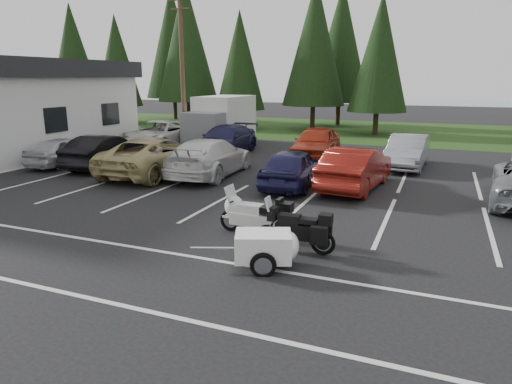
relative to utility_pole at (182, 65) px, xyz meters
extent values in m
plane|color=black|center=(10.00, -12.00, -4.70)|extent=(120.00, 120.00, 0.00)
cube|color=#213D13|center=(10.00, 12.00, -4.69)|extent=(80.00, 16.00, 0.01)
cube|color=gray|center=(14.00, 43.00, -4.70)|extent=(70.00, 50.00, 0.02)
cylinder|color=#473321|center=(0.00, 0.00, -0.20)|extent=(0.26, 0.26, 9.00)
cube|color=#473321|center=(0.00, 0.00, 3.10)|extent=(1.20, 0.10, 0.10)
cube|color=silver|center=(10.00, -10.00, -4.69)|extent=(32.00, 16.00, 0.01)
cylinder|color=#332316|center=(-18.00, 10.50, -3.45)|extent=(0.36, 0.36, 2.50)
cone|color=black|center=(-18.00, 10.50, 1.54)|extent=(4.58, 4.58, 8.84)
cylinder|color=#332316|center=(-12.00, 9.20, -3.62)|extent=(0.36, 0.36, 2.16)
cone|color=black|center=(-12.00, 9.20, 0.70)|extent=(3.96, 3.96, 7.65)
cylinder|color=#332316|center=(-6.00, 10.80, -3.31)|extent=(0.36, 0.36, 2.78)
cone|color=black|center=(-6.00, 10.80, 2.26)|extent=(5.10, 5.10, 9.86)
cylinder|color=#332316|center=(-0.50, 9.40, -3.64)|extent=(0.36, 0.36, 2.11)
cone|color=black|center=(-0.50, 9.40, 0.58)|extent=(3.87, 3.87, 7.48)
cylinder|color=#332316|center=(5.00, 10.90, -3.39)|extent=(0.36, 0.36, 2.62)
cone|color=black|center=(5.00, 10.90, 1.84)|extent=(4.80, 4.80, 9.27)
cylinder|color=#332316|center=(10.00, 9.60, -3.57)|extent=(0.36, 0.36, 2.26)
cone|color=black|center=(10.00, 9.60, 0.94)|extent=(4.14, 4.14, 7.99)
cylinder|color=#332316|center=(-10.00, 15.00, -3.26)|extent=(0.36, 0.36, 2.88)
cone|color=black|center=(-10.00, 15.00, 2.50)|extent=(5.28, 5.28, 10.20)
cylinder|color=#332316|center=(6.00, 15.50, -3.34)|extent=(0.36, 0.36, 2.71)
cone|color=black|center=(6.00, 15.50, 2.08)|extent=(4.97, 4.97, 9.61)
imported|color=silver|center=(-1.76, -7.88, -4.02)|extent=(1.93, 4.10, 1.36)
imported|color=black|center=(0.33, -7.59, -3.95)|extent=(1.98, 4.64, 1.49)
imported|color=tan|center=(3.36, -7.99, -3.91)|extent=(2.68, 5.72, 1.58)
imported|color=silver|center=(5.61, -7.35, -3.92)|extent=(2.52, 5.50, 1.56)
imported|color=#1B1A42|center=(9.40, -7.98, -3.97)|extent=(1.95, 4.36, 1.46)
imported|color=maroon|center=(11.66, -7.42, -3.93)|extent=(2.09, 4.83, 1.54)
imported|color=silver|center=(-0.47, -2.02, -3.89)|extent=(2.90, 5.93, 1.62)
imported|color=#1A193F|center=(3.80, -2.21, -3.94)|extent=(2.21, 5.26, 1.52)
imported|color=#9C2913|center=(8.69, -1.86, -3.88)|extent=(2.18, 4.89, 1.63)
imported|color=gray|center=(13.08, -2.40, -3.96)|extent=(1.79, 4.53, 1.47)
camera|label=1|loc=(14.46, -24.00, -0.70)|focal=32.00mm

